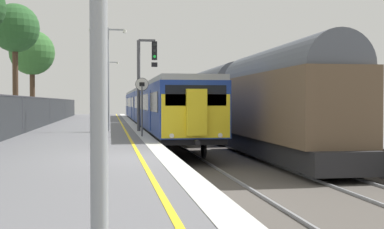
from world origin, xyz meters
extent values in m
cube|color=slate|center=(-2.50, 0.00, -0.50)|extent=(6.40, 110.00, 1.00)
cube|color=silver|center=(0.40, 0.00, 0.01)|extent=(0.60, 110.00, 0.01)
cube|color=yellow|center=(-0.35, 0.00, 0.01)|extent=(0.12, 110.00, 0.01)
cube|color=#4C4742|center=(6.20, 0.00, -1.10)|extent=(11.00, 110.00, 0.20)
cube|color=gray|center=(1.38, 0.00, -0.96)|extent=(0.07, 110.00, 0.08)
cube|color=gray|center=(2.82, 0.00, -0.96)|extent=(0.07, 110.00, 0.08)
cube|color=gray|center=(5.38, 0.00, -0.96)|extent=(0.07, 110.00, 0.08)
cube|color=gray|center=(6.82, 0.00, -0.96)|extent=(0.07, 110.00, 0.08)
cube|color=navy|center=(2.10, 15.31, 1.27)|extent=(2.80, 20.45, 2.30)
cube|color=black|center=(2.10, 15.31, -0.01)|extent=(2.64, 19.85, 0.25)
cube|color=#93999E|center=(2.10, 15.31, 2.54)|extent=(2.68, 20.45, 0.24)
cube|color=black|center=(0.69, 15.31, 1.57)|extent=(0.02, 18.85, 0.84)
cube|color=#1D3A98|center=(0.69, 10.20, 1.17)|extent=(0.03, 1.10, 1.90)
cube|color=#1D3A98|center=(0.69, 20.42, 1.17)|extent=(0.03, 1.10, 1.90)
cylinder|color=black|center=(1.32, 7.69, -0.50)|extent=(0.12, 0.84, 0.84)
cylinder|color=black|center=(2.88, 7.69, -0.50)|extent=(0.12, 0.84, 0.84)
cylinder|color=black|center=(1.32, 22.93, -0.50)|extent=(0.12, 0.84, 0.84)
cylinder|color=black|center=(2.88, 22.93, -0.50)|extent=(0.12, 0.84, 0.84)
cube|color=navy|center=(2.10, 36.36, 1.27)|extent=(2.80, 20.45, 2.30)
cube|color=black|center=(2.10, 36.36, -0.01)|extent=(2.64, 19.85, 0.25)
cube|color=#93999E|center=(2.10, 36.36, 2.54)|extent=(2.68, 20.45, 0.24)
cube|color=black|center=(0.69, 36.36, 1.57)|extent=(0.02, 18.85, 0.84)
cube|color=#1D3A98|center=(0.69, 31.25, 1.17)|extent=(0.03, 1.10, 1.90)
cube|color=#1D3A98|center=(0.69, 41.47, 1.17)|extent=(0.03, 1.10, 1.90)
cylinder|color=black|center=(1.32, 28.73, -0.50)|extent=(0.12, 0.84, 0.84)
cylinder|color=black|center=(2.88, 28.73, -0.50)|extent=(0.12, 0.84, 0.84)
cylinder|color=black|center=(1.32, 43.98, -0.50)|extent=(0.12, 0.84, 0.84)
cylinder|color=black|center=(2.88, 43.98, -0.50)|extent=(0.12, 0.84, 0.84)
cube|color=yellow|center=(2.10, 5.13, 1.02)|extent=(2.70, 0.10, 1.70)
cube|color=black|center=(2.10, 5.12, 1.82)|extent=(2.40, 0.08, 0.80)
cube|color=yellow|center=(2.10, 4.99, 1.17)|extent=(0.80, 0.24, 1.80)
cylinder|color=white|center=(1.15, 5.07, 0.27)|extent=(0.18, 0.06, 0.18)
cylinder|color=white|center=(3.05, 5.07, 0.27)|extent=(0.18, 0.06, 0.18)
cylinder|color=black|center=(2.10, 4.84, 0.02)|extent=(0.20, 0.35, 0.20)
cube|color=black|center=(2.10, 36.36, 2.79)|extent=(0.60, 0.90, 0.20)
cube|color=#232326|center=(6.10, 6.74, -0.38)|extent=(2.30, 12.91, 0.79)
cube|color=brown|center=(6.10, 6.74, 1.39)|extent=(2.60, 12.11, 2.73)
cylinder|color=#515660|center=(6.10, 6.74, 2.75)|extent=(2.39, 11.71, 2.39)
cylinder|color=black|center=(5.32, 2.28, -0.50)|extent=(0.12, 0.84, 0.84)
cylinder|color=black|center=(6.88, 2.28, -0.50)|extent=(0.12, 0.84, 0.84)
cylinder|color=black|center=(5.32, 11.19, -0.50)|extent=(0.12, 0.84, 0.84)
cylinder|color=black|center=(6.88, 11.19, -0.50)|extent=(0.12, 0.84, 0.84)
cube|color=#232326|center=(6.10, 20.44, -0.38)|extent=(2.30, 12.91, 0.79)
cube|color=brown|center=(6.10, 20.44, 1.39)|extent=(2.60, 12.11, 2.73)
cylinder|color=#515660|center=(6.10, 20.44, 2.75)|extent=(2.39, 11.71, 2.39)
cylinder|color=black|center=(5.32, 15.99, -0.50)|extent=(0.12, 0.84, 0.84)
cylinder|color=black|center=(6.88, 15.99, -0.50)|extent=(0.12, 0.84, 0.84)
cylinder|color=black|center=(5.32, 24.90, -0.50)|extent=(0.12, 0.84, 0.84)
cylinder|color=black|center=(6.88, 24.90, -0.50)|extent=(0.12, 0.84, 0.84)
cube|color=#232326|center=(6.10, 34.15, -0.38)|extent=(2.30, 12.91, 0.79)
cube|color=brown|center=(6.10, 34.15, 1.39)|extent=(2.60, 12.11, 2.73)
cylinder|color=#515660|center=(6.10, 34.15, 2.75)|extent=(2.39, 11.71, 2.39)
cylinder|color=black|center=(5.32, 29.70, -0.50)|extent=(0.12, 0.84, 0.84)
cylinder|color=black|center=(6.88, 29.70, -0.50)|extent=(0.12, 0.84, 0.84)
cylinder|color=black|center=(5.32, 38.60, -0.50)|extent=(0.12, 0.84, 0.84)
cylinder|color=black|center=(6.88, 38.60, -0.50)|extent=(0.12, 0.84, 0.84)
cylinder|color=#47474C|center=(0.35, 13.26, 2.45)|extent=(0.18, 0.18, 4.89)
cube|color=#47474C|center=(0.80, 13.26, 4.89)|extent=(0.90, 0.12, 0.12)
cube|color=black|center=(1.20, 13.26, 4.34)|extent=(0.28, 0.20, 1.00)
cylinder|color=black|center=(1.20, 13.14, 4.66)|extent=(0.16, 0.04, 0.16)
cylinder|color=black|center=(1.20, 13.14, 4.34)|extent=(0.16, 0.04, 0.16)
cylinder|color=#19D83F|center=(1.20, 13.14, 4.02)|extent=(0.16, 0.04, 0.16)
cube|color=black|center=(1.20, 13.26, 3.59)|extent=(0.32, 0.16, 0.24)
cylinder|color=#59595B|center=(0.25, 8.86, 1.16)|extent=(0.08, 0.08, 2.32)
cylinder|color=black|center=(0.25, 8.86, 2.37)|extent=(0.59, 0.02, 0.59)
cylinder|color=silver|center=(0.25, 8.85, 2.37)|extent=(0.56, 0.02, 0.56)
cube|color=black|center=(0.25, 8.83, 2.37)|extent=(0.24, 0.01, 0.18)
cylinder|color=#93999E|center=(-1.28, 13.58, 2.79)|extent=(0.14, 0.14, 5.58)
cube|color=#93999E|center=(-0.83, 13.58, 5.48)|extent=(0.90, 0.08, 0.08)
cylinder|color=silver|center=(-0.38, 13.58, 5.40)|extent=(0.20, 0.20, 0.18)
cube|color=#93999E|center=(-1.73, 13.58, 5.48)|extent=(0.90, 0.08, 0.08)
cylinder|color=silver|center=(-2.18, 13.58, 5.40)|extent=(0.20, 0.20, 0.18)
cylinder|color=#93999E|center=(-1.28, 37.46, 2.84)|extent=(0.14, 0.14, 5.68)
cube|color=#93999E|center=(-0.83, 37.46, 5.58)|extent=(0.90, 0.08, 0.08)
cylinder|color=silver|center=(-0.38, 37.46, 5.50)|extent=(0.20, 0.20, 0.18)
cube|color=#93999E|center=(-1.73, 37.46, 5.58)|extent=(0.90, 0.08, 0.08)
cylinder|color=silver|center=(-2.18, 37.46, 5.50)|extent=(0.20, 0.20, 0.18)
cylinder|color=#38383D|center=(-5.45, 11.69, 0.92)|extent=(0.07, 0.07, 1.84)
cylinder|color=#38383D|center=(-5.45, 23.38, 0.92)|extent=(0.07, 0.07, 1.84)
cylinder|color=#38383D|center=(-5.45, 35.06, 0.92)|extent=(0.07, 0.07, 1.84)
cylinder|color=#38383D|center=(-5.45, 46.75, 0.92)|extent=(0.07, 0.07, 1.84)
cylinder|color=#473323|center=(-7.22, 20.11, 2.75)|extent=(0.36, 0.36, 5.50)
sphere|color=#285628|center=(-7.22, 20.11, 6.36)|extent=(3.12, 3.12, 3.12)
sphere|color=#285628|center=(-6.75, 20.23, 5.97)|extent=(1.89, 1.89, 1.89)
cylinder|color=#473323|center=(-7.84, 31.77, 2.41)|extent=(0.44, 0.44, 4.82)
sphere|color=#33662D|center=(-7.84, 31.77, 5.89)|extent=(3.89, 3.89, 3.89)
sphere|color=#33662D|center=(-7.82, 31.50, 5.41)|extent=(2.65, 2.65, 2.65)
camera|label=1|loc=(-1.20, -14.39, 1.54)|focal=47.89mm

